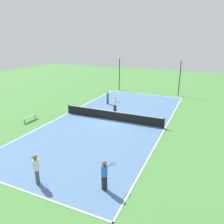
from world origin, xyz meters
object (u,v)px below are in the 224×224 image
(tennis_net, at_px, (112,115))
(player_far_white, at_px, (36,167))
(tennis_ball_midcourt, at_px, (176,98))
(tennis_ball_right_alley, at_px, (123,162))
(player_far_green, at_px, (108,97))
(player_near_blue, at_px, (104,173))
(tennis_ball_near_net, at_px, (123,108))
(player_near_white, at_px, (115,104))
(tennis_ball_left_sideline, at_px, (118,150))
(fence_post_back_right, at_px, (180,79))
(fence_post_back_left, at_px, (119,74))
(bench, at_px, (30,117))

(tennis_net, bearing_deg, player_far_white, -88.51)
(tennis_net, height_order, tennis_ball_midcourt, tennis_net)
(tennis_ball_midcourt, height_order, tennis_ball_right_alley, same)
(tennis_net, xyz_separation_m, player_far_white, (0.29, -11.18, 0.55))
(player_far_white, distance_m, player_far_green, 16.63)
(tennis_net, height_order, player_far_green, player_far_green)
(player_near_blue, distance_m, tennis_ball_near_net, 15.00)
(player_far_white, height_order, player_near_white, player_far_white)
(tennis_ball_left_sideline, bearing_deg, fence_post_back_right, 85.09)
(player_near_white, relative_size, fence_post_back_right, 0.34)
(tennis_ball_near_net, xyz_separation_m, fence_post_back_left, (-4.24, 9.23, 2.44))
(player_near_blue, xyz_separation_m, fence_post_back_left, (-8.75, 23.49, 1.43))
(bench, relative_size, tennis_ball_left_sideline, 25.95)
(fence_post_back_left, bearing_deg, tennis_ball_midcourt, -11.96)
(player_near_blue, height_order, player_far_green, player_near_blue)
(tennis_net, relative_size, tennis_ball_near_net, 157.74)
(tennis_ball_midcourt, distance_m, fence_post_back_left, 9.93)
(tennis_ball_left_sideline, relative_size, fence_post_back_left, 0.01)
(bench, relative_size, fence_post_back_right, 0.35)
(tennis_ball_right_alley, height_order, tennis_ball_near_net, same)
(fence_post_back_right, bearing_deg, fence_post_back_left, 180.00)
(tennis_ball_left_sideline, bearing_deg, player_far_white, -116.90)
(tennis_ball_near_net, bearing_deg, fence_post_back_right, 60.80)
(player_far_green, bearing_deg, tennis_net, 26.68)
(player_far_white, xyz_separation_m, tennis_ball_left_sideline, (2.76, 5.45, -1.03))
(tennis_ball_left_sideline, xyz_separation_m, fence_post_back_left, (-7.75, 19.14, 2.44))
(tennis_ball_left_sideline, height_order, tennis_ball_near_net, same)
(tennis_ball_midcourt, height_order, tennis_ball_near_net, same)
(tennis_net, height_order, fence_post_back_left, fence_post_back_left)
(player_near_white, relative_size, tennis_ball_midcourt, 24.83)
(player_near_blue, relative_size, tennis_ball_near_net, 26.56)
(player_near_blue, xyz_separation_m, tennis_ball_midcourt, (0.66, 21.50, -1.01))
(tennis_ball_left_sideline, bearing_deg, player_near_blue, -77.01)
(tennis_net, relative_size, bench, 6.08)
(player_near_white, relative_size, fence_post_back_left, 0.34)
(player_far_green, height_order, fence_post_back_right, fence_post_back_right)
(tennis_ball_near_net, height_order, fence_post_back_right, fence_post_back_right)
(fence_post_back_left, distance_m, fence_post_back_right, 9.40)
(player_far_green, xyz_separation_m, tennis_ball_right_alley, (6.89, -12.28, -0.85))
(tennis_ball_right_alley, bearing_deg, player_near_blue, -88.59)
(bench, bearing_deg, tennis_ball_near_net, -42.64)
(bench, xyz_separation_m, fence_post_back_right, (12.29, 16.97, 2.11))
(player_near_white, distance_m, tennis_ball_midcourt, 10.50)
(player_near_white, bearing_deg, tennis_net, -65.15)
(fence_post_back_left, bearing_deg, player_near_blue, -69.56)
(player_far_white, bearing_deg, tennis_ball_left_sideline, -79.46)
(player_near_white, bearing_deg, player_far_white, -77.16)
(tennis_ball_midcourt, height_order, fence_post_back_left, fence_post_back_left)
(tennis_ball_midcourt, xyz_separation_m, fence_post_back_left, (-9.42, 1.99, 2.44))
(player_far_green, height_order, tennis_ball_near_net, player_far_green)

